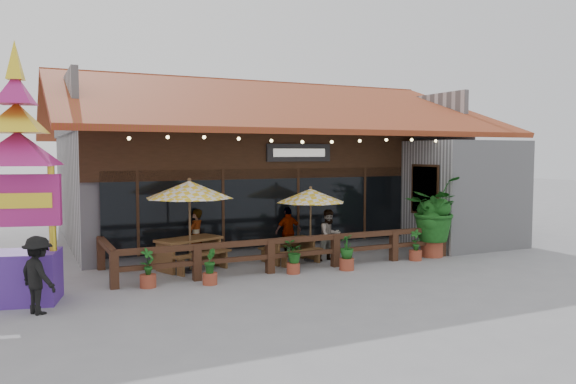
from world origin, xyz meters
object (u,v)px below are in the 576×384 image
umbrella_left (189,190)px  pedestrian (38,275)px  tropical_plant (433,211)px  thai_sign_tower (18,155)px  umbrella_right (311,196)px  picnic_table_right (290,246)px  picnic_table_left (189,248)px

umbrella_left → pedestrian: bearing=-146.0°
tropical_plant → thai_sign_tower: bearing=-177.7°
umbrella_right → picnic_table_right: 1.60m
umbrella_left → picnic_table_left: bearing=78.2°
umbrella_left → umbrella_right: (3.66, 0.01, -0.28)m
umbrella_right → picnic_table_right: umbrella_right is taller
pedestrian → picnic_table_right: bearing=-97.9°
umbrella_left → picnic_table_left: size_ratio=1.32×
umbrella_right → pedestrian: (-7.45, -2.57, -1.15)m
umbrella_left → umbrella_right: 3.67m
picnic_table_left → tropical_plant: bearing=-11.3°
thai_sign_tower → picnic_table_right: bearing=12.2°
thai_sign_tower → pedestrian: size_ratio=3.82×
picnic_table_left → tropical_plant: size_ratio=0.89×
umbrella_right → picnic_table_left: 3.84m
umbrella_left → pedestrian: umbrella_left is taller
umbrella_right → picnic_table_right: size_ratio=1.44×
picnic_table_left → tropical_plant: 7.45m
umbrella_right → picnic_table_left: umbrella_right is taller
picnic_table_right → tropical_plant: bearing=-13.8°
umbrella_left → thai_sign_tower: (-4.09, -1.51, 0.93)m
picnic_table_right → thai_sign_tower: bearing=-167.8°
picnic_table_left → tropical_plant: (7.26, -1.45, 0.84)m
umbrella_right → pedestrian: size_ratio=1.55×
umbrella_left → picnic_table_left: (0.08, 0.40, -1.63)m
tropical_plant → umbrella_right: bearing=164.1°
umbrella_right → tropical_plant: (3.68, -1.05, -0.51)m
thai_sign_tower → tropical_plant: thai_sign_tower is taller
thai_sign_tower → umbrella_left: bearing=20.3°
umbrella_left → picnic_table_right: 3.47m
umbrella_right → thai_sign_tower: (-7.74, -1.52, 1.21)m
picnic_table_left → umbrella_right: bearing=-6.4°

